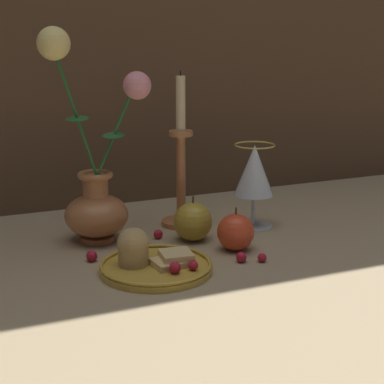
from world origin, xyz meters
name	(u,v)px	position (x,y,z in m)	size (l,w,h in m)	color
ground_plane	(178,249)	(0.00, 0.00, 0.00)	(2.40, 2.40, 0.00)	#9E8966
vase	(95,183)	(-0.12, 0.10, 0.11)	(0.20, 0.12, 0.38)	#B77042
plate_with_pastries	(151,261)	(-0.08, -0.08, 0.02)	(0.18, 0.18, 0.07)	gold
wine_glass	(254,174)	(0.19, 0.07, 0.11)	(0.08, 0.08, 0.16)	silver
candlestick	(181,174)	(0.06, 0.13, 0.10)	(0.08, 0.08, 0.30)	#B77042
apple_beside_vase	(193,222)	(0.04, 0.04, 0.04)	(0.07, 0.07, 0.08)	#B2932D
apple_near_glass	(236,232)	(0.09, -0.04, 0.03)	(0.07, 0.07, 0.08)	#D14223
berry_near_plate	(241,257)	(0.07, -0.10, 0.01)	(0.02, 0.02, 0.02)	#AD192D
berry_front_center	(91,256)	(-0.16, 0.00, 0.01)	(0.02, 0.02, 0.02)	#AD192D
berry_by_glass_stem	(158,234)	(-0.01, 0.07, 0.01)	(0.02, 0.02, 0.02)	#AD192D
berry_under_candlestick	(239,232)	(0.13, 0.02, 0.01)	(0.02, 0.02, 0.02)	#AD192D
berry_far_right	(262,258)	(0.11, -0.11, 0.01)	(0.02, 0.02, 0.02)	#AD192D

